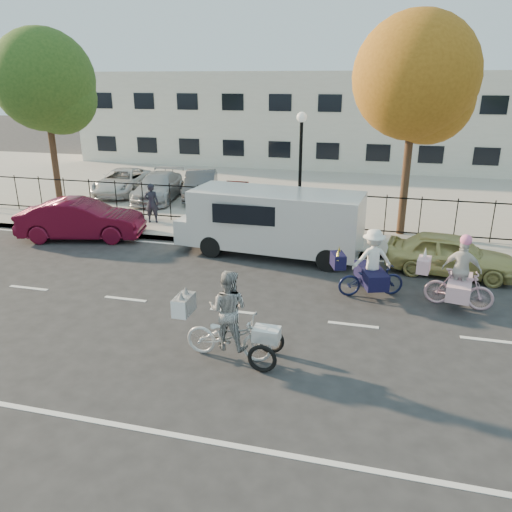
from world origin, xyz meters
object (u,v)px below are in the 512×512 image
(white_van, at_px, (273,220))
(lot_car_a, at_px, (159,187))
(red_sedan, at_px, (81,220))
(unicorn_bike, at_px, (459,281))
(lot_car_b, at_px, (123,182))
(bull_bike, at_px, (371,269))
(gold_sedan, at_px, (450,254))
(pedestrian, at_px, (152,203))
(lamppost, at_px, (301,152))
(lot_car_c, at_px, (201,185))
(zebra_trike, at_px, (229,325))

(white_van, xyz_separation_m, lot_car_a, (-6.81, 5.90, -0.41))
(red_sedan, bearing_deg, unicorn_bike, -116.47)
(red_sedan, distance_m, lot_car_b, 6.99)
(bull_bike, height_order, gold_sedan, bull_bike)
(gold_sedan, height_order, pedestrian, pedestrian)
(red_sedan, xyz_separation_m, lot_car_a, (0.31, 5.92, 0.04))
(lamppost, distance_m, lot_car_b, 10.80)
(unicorn_bike, xyz_separation_m, white_van, (-5.46, 2.81, 0.46))
(lamppost, bearing_deg, lot_car_c, 141.65)
(pedestrian, relative_size, lot_car_c, 0.40)
(zebra_trike, bearing_deg, lot_car_c, 23.92)
(red_sedan, distance_m, lot_car_c, 6.97)
(lamppost, xyz_separation_m, zebra_trike, (0.06, -8.91, -2.36))
(white_van, relative_size, lot_car_b, 1.43)
(lamppost, height_order, unicorn_bike, lamppost)
(unicorn_bike, xyz_separation_m, gold_sedan, (0.06, 2.39, -0.09))
(bull_bike, distance_m, pedestrian, 9.88)
(zebra_trike, xyz_separation_m, white_van, (-0.54, 6.61, 0.43))
(bull_bike, bearing_deg, red_sedan, 56.51)
(unicorn_bike, bearing_deg, white_van, 72.71)
(lot_car_a, height_order, lot_car_c, lot_car_c)
(lot_car_a, bearing_deg, gold_sedan, -35.70)
(gold_sedan, bearing_deg, bull_bike, 141.74)
(unicorn_bike, distance_m, lot_car_c, 14.06)
(lot_car_b, bearing_deg, unicorn_bike, -40.39)
(lamppost, bearing_deg, gold_sedan, -28.41)
(lot_car_a, relative_size, lot_car_c, 1.08)
(lot_car_a, bearing_deg, zebra_trike, -68.10)
(pedestrian, xyz_separation_m, lot_car_a, (-1.43, 3.72, -0.16))
(lot_car_a, relative_size, lot_car_b, 0.99)
(red_sedan, bearing_deg, gold_sedan, -105.78)
(gold_sedan, xyz_separation_m, pedestrian, (-10.89, 2.60, 0.30))
(lot_car_b, bearing_deg, lot_car_a, -26.07)
(bull_bike, height_order, lot_car_b, bull_bike)
(lot_car_b, bearing_deg, lamppost, -31.85)
(unicorn_bike, xyz_separation_m, red_sedan, (-12.58, 2.79, 0.00))
(unicorn_bike, xyz_separation_m, pedestrian, (-10.83, 4.99, 0.21))
(zebra_trike, relative_size, lot_car_b, 0.52)
(red_sedan, bearing_deg, lot_car_a, -16.97)
(zebra_trike, relative_size, gold_sedan, 0.61)
(white_van, distance_m, pedestrian, 5.80)
(white_van, height_order, red_sedan, white_van)
(red_sedan, height_order, lot_car_c, same)
(lamppost, xyz_separation_m, bull_bike, (2.78, -4.91, -2.37))
(lot_car_a, xyz_separation_m, lot_car_c, (1.84, 0.71, 0.03))
(gold_sedan, distance_m, lot_car_b, 16.25)
(gold_sedan, relative_size, lot_car_b, 0.85)
(zebra_trike, distance_m, lot_car_c, 14.32)
(zebra_trike, height_order, white_van, white_van)
(lot_car_b, bearing_deg, bull_bike, -44.20)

